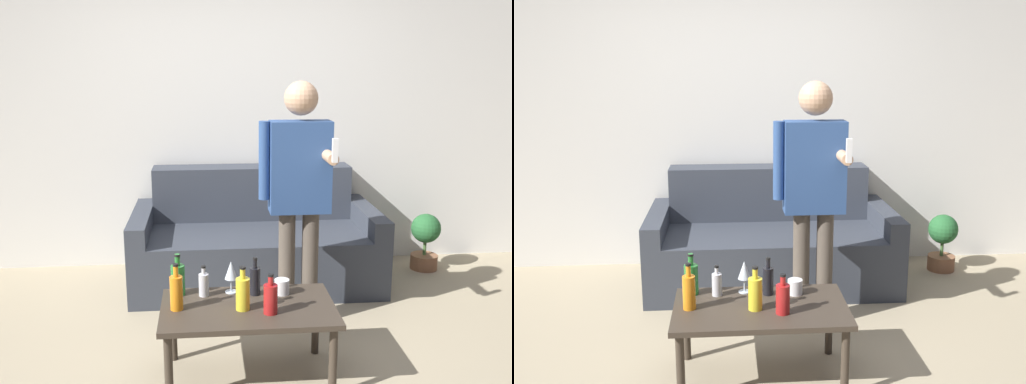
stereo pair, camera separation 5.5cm
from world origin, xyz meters
TOP-DOWN VIEW (x-y plane):
  - ground_plane at (0.00, 0.00)m, footprint 16.00×16.00m
  - wall_back at (0.00, 1.93)m, footprint 8.00×0.06m
  - couch at (0.21, 1.46)m, footprint 1.89×0.94m
  - coffee_table at (0.04, 0.01)m, footprint 0.94×0.56m
  - bottle_orange at (-0.19, 0.17)m, footprint 0.06×0.06m
  - bottle_green at (-0.34, 0.00)m, footprint 0.07×0.07m
  - bottle_dark at (-0.34, 0.20)m, footprint 0.08×0.08m
  - bottle_yellow at (0.15, -0.10)m, footprint 0.07×0.07m
  - bottle_red at (0.09, 0.16)m, footprint 0.06×0.06m
  - bottle_clear at (0.01, -0.03)m, footprint 0.08×0.08m
  - wine_glass_near at (-0.04, 0.20)m, footprint 0.07×0.07m
  - cup_on_table at (0.25, 0.15)m, footprint 0.08×0.08m
  - person_standing_front at (0.42, 0.64)m, footprint 0.45×0.41m
  - potted_plant at (1.66, 1.56)m, footprint 0.24×0.24m

SIDE VIEW (x-z plane):
  - ground_plane at x=0.00m, z-range 0.00..0.00m
  - potted_plant at x=1.66m, z-range 0.03..0.51m
  - couch at x=0.21m, z-range -0.13..0.75m
  - coffee_table at x=0.04m, z-range 0.16..0.59m
  - cup_on_table at x=0.25m, z-range 0.42..0.51m
  - bottle_orange at x=-0.19m, z-range 0.41..0.58m
  - bottle_yellow at x=0.15m, z-range 0.40..0.62m
  - bottle_red at x=0.09m, z-range 0.40..0.62m
  - bottle_dark at x=-0.34m, z-range 0.40..0.64m
  - bottle_clear at x=0.01m, z-range 0.40..0.64m
  - bottle_green at x=-0.34m, z-range 0.40..0.65m
  - wine_glass_near at x=-0.04m, z-range 0.46..0.65m
  - person_standing_front at x=0.42m, z-range 0.15..1.75m
  - wall_back at x=0.00m, z-range 0.00..2.70m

